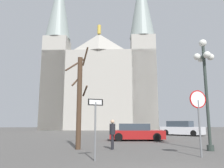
{
  "coord_description": "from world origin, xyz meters",
  "views": [
    {
      "loc": [
        -1.91,
        -5.73,
        1.47
      ],
      "look_at": [
        -0.55,
        20.37,
        6.01
      ],
      "focal_mm": 35.27,
      "sensor_mm": 36.0,
      "label": 1
    }
  ],
  "objects": [
    {
      "name": "bare_tree",
      "position": [
        -3.12,
        6.8,
        2.77
      ],
      "size": [
        1.4,
        1.14,
        5.82
      ],
      "color": "#473323",
      "rests_on": "ground"
    },
    {
      "name": "cathedral",
      "position": [
        -1.93,
        39.58,
        10.17
      ],
      "size": [
        22.89,
        14.96,
        33.77
      ],
      "color": "#ADA89E",
      "rests_on": "ground"
    },
    {
      "name": "parked_car_near_red",
      "position": [
        0.99,
        12.45,
        0.64
      ],
      "size": [
        4.48,
        2.18,
        1.35
      ],
      "color": "maroon",
      "rests_on": "ground"
    },
    {
      "name": "pedestrian_walking",
      "position": [
        -1.24,
        6.63,
        0.96
      ],
      "size": [
        0.32,
        0.32,
        1.6
      ],
      "color": "black",
      "rests_on": "ground"
    },
    {
      "name": "parked_car_far_white",
      "position": [
        7.2,
        18.95,
        0.74
      ],
      "size": [
        4.64,
        4.43,
        1.59
      ],
      "color": "silver",
      "rests_on": "ground"
    },
    {
      "name": "one_way_arrow_sign",
      "position": [
        -2.11,
        3.05,
        1.51
      ],
      "size": [
        0.59,
        0.28,
        2.38
      ],
      "color": "slate",
      "rests_on": "ground"
    },
    {
      "name": "street_lamp",
      "position": [
        3.8,
        5.75,
        4.08
      ],
      "size": [
        1.14,
        1.14,
        6.05
      ],
      "color": "#2D3833",
      "rests_on": "ground"
    },
    {
      "name": "stop_sign",
      "position": [
        2.38,
        3.72,
        2.01
      ],
      "size": [
        0.78,
        0.17,
        2.86
      ],
      "color": "slate",
      "rests_on": "ground"
    }
  ]
}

